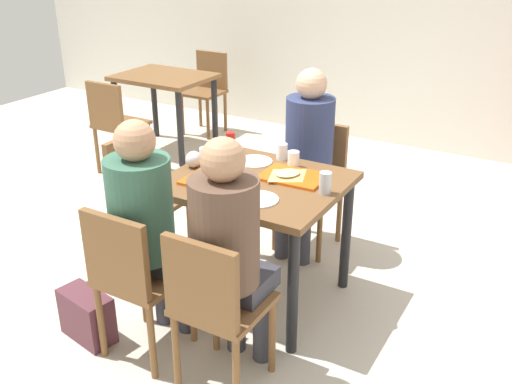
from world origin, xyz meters
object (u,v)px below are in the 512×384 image
handbag (87,316)px  chair_near_right (214,302)px  person_in_red (147,218)px  plastic_cup_d (293,159)px  plastic_cup_a (282,152)px  tray_red_near (216,181)px  main_table (256,198)px  person_in_brown_jacket (229,242)px  plastic_cup_b (225,195)px  pizza_slice_b (288,174)px  background_chair_far (207,86)px  background_chair_near (114,120)px  chair_far_side (314,175)px  paper_plate_center (254,161)px  condiment_bottle (230,145)px  chair_left_end (141,191)px  plastic_cup_c (205,156)px  person_far_side (307,148)px  soda_can (325,183)px  pizza_slice_a (217,178)px  background_table (165,89)px  tray_red_far (293,177)px  foil_bundle (194,159)px  chair_near_left (132,274)px  paper_plate_near_edge (258,199)px

handbag → chair_near_right: bearing=1.1°
chair_near_right → person_in_red: size_ratio=0.68×
plastic_cup_d → handbag: (-0.69, -1.10, -0.69)m
plastic_cup_a → chair_near_right: bearing=-77.0°
tray_red_near → main_table: bearing=40.8°
person_in_brown_jacket → plastic_cup_b: 0.38m
chair_near_right → handbag: (-0.84, -0.02, -0.37)m
pizza_slice_b → background_chair_far: (-2.24, 2.43, -0.29)m
background_chair_near → chair_near_right: bearing=-38.8°
pizza_slice_b → plastic_cup_d: plastic_cup_d is taller
main_table → background_chair_near: 2.36m
chair_far_side → paper_plate_center: size_ratio=3.94×
condiment_bottle → chair_left_end: bearing=-157.3°
main_table → background_chair_near: (-2.09, 1.08, -0.15)m
pizza_slice_b → plastic_cup_b: size_ratio=2.63×
plastic_cup_a → paper_plate_center: bearing=-134.0°
person_in_red → plastic_cup_c: 0.75m
chair_far_side → person_far_side: person_far_side is taller
soda_can → paper_plate_center: bearing=159.4°
main_table → soda_can: (0.42, 0.02, 0.18)m
chair_far_side → plastic_cup_d: size_ratio=8.68×
chair_near_right → pizza_slice_a: (-0.41, 0.66, 0.29)m
pizza_slice_a → background_table: bearing=134.5°
main_table → person_in_brown_jacket: 0.71m
soda_can → plastic_cup_a: bearing=142.5°
tray_red_far → pizza_slice_a: size_ratio=1.41×
chair_near_right → foil_bundle: foil_bundle is taller
person_in_red → foil_bundle: person_in_red is taller
chair_far_side → plastic_cup_a: 0.55m
chair_near_right → person_in_brown_jacket: 0.28m
chair_near_left → paper_plate_near_edge: (0.39, 0.57, 0.27)m
chair_far_side → condiment_bottle: bearing=-119.0°
plastic_cup_a → plastic_cup_c: same height
paper_plate_center → pizza_slice_b: size_ratio=0.84×
main_table → chair_near_right: chair_near_right is taller
main_table → foil_bundle: 0.45m
main_table → person_in_brown_jacket: size_ratio=0.76×
tray_red_far → plastic_cup_c: plastic_cup_c is taller
person_in_red → plastic_cup_b: (0.27, 0.31, 0.07)m
person_in_brown_jacket → plastic_cup_a: 1.06m
person_far_side → tray_red_far: size_ratio=3.55×
foil_bundle → chair_left_end: bearing=177.4°
background_chair_far → person_in_red: bearing=-60.0°
person_in_brown_jacket → plastic_cup_a: person_in_brown_jacket is taller
handbag → paper_plate_near_edge: bearing=38.5°
person_in_red → plastic_cup_c: person_in_red is taller
tray_red_far → handbag: bearing=-128.9°
background_table → tray_red_far: bearing=-36.6°
plastic_cup_d → background_chair_near: size_ratio=0.12×
person_in_red → person_far_side: bearing=79.6°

